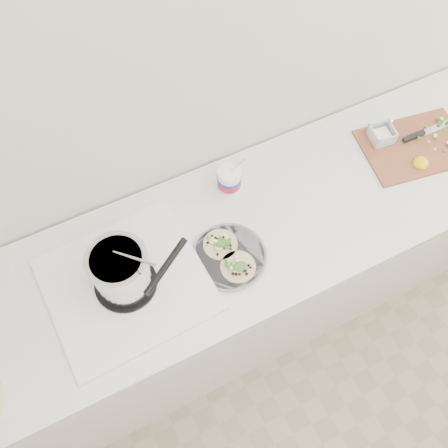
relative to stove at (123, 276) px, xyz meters
name	(u,v)px	position (x,y,z in m)	size (l,w,h in m)	color
counter	(250,271)	(0.52, 0.03, -0.53)	(2.44, 0.66, 0.90)	silver
stove	(123,276)	(0.00, 0.00, 0.00)	(0.55, 0.51, 0.25)	silver
taco_plate	(229,255)	(0.36, -0.06, -0.07)	(0.27, 0.27, 0.04)	slate
tub	(230,178)	(0.50, 0.20, -0.02)	(0.09, 0.09, 0.20)	white
cutboard	(413,143)	(1.25, 0.06, -0.07)	(0.46, 0.36, 0.07)	brown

